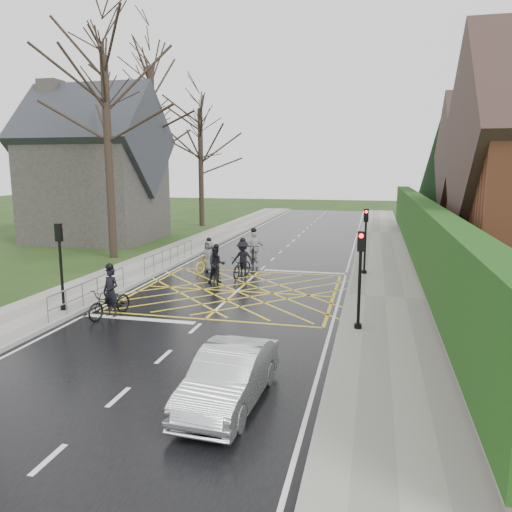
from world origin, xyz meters
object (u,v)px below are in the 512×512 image
at_px(cyclist_mid, 242,262).
at_px(car, 229,377).
at_px(cyclist_lead, 209,260).
at_px(cyclist_rear, 110,300).
at_px(cyclist_back, 216,268).
at_px(cyclist_front, 253,252).

xyz_separation_m(cyclist_mid, car, (3.02, -12.52, -0.05)).
relative_size(cyclist_mid, cyclist_lead, 1.08).
bearing_deg(cyclist_mid, cyclist_rear, -102.93).
bearing_deg(cyclist_mid, cyclist_lead, 168.21).
xyz_separation_m(cyclist_rear, car, (5.82, -5.26, 0.01)).
distance_m(cyclist_back, cyclist_lead, 2.50).
bearing_deg(cyclist_back, cyclist_lead, 92.05).
xyz_separation_m(cyclist_front, car, (3.07, -14.92, -0.13)).
distance_m(cyclist_back, cyclist_front, 4.03).
relative_size(cyclist_back, cyclist_front, 0.86).
bearing_deg(car, cyclist_mid, 106.09).
relative_size(cyclist_back, cyclist_lead, 0.98).
bearing_deg(cyclist_rear, cyclist_lead, 98.24).
xyz_separation_m(cyclist_back, car, (3.82, -10.96, -0.04)).
distance_m(cyclist_rear, cyclist_mid, 7.78).
distance_m(cyclist_mid, cyclist_lead, 2.03).
bearing_deg(cyclist_back, cyclist_front, 55.08).
bearing_deg(cyclist_front, cyclist_lead, -150.43).
bearing_deg(car, cyclist_rear, 140.43).
height_order(cyclist_mid, car, cyclist_mid).
distance_m(cyclist_rear, cyclist_front, 10.05).
bearing_deg(cyclist_back, car, -94.99).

